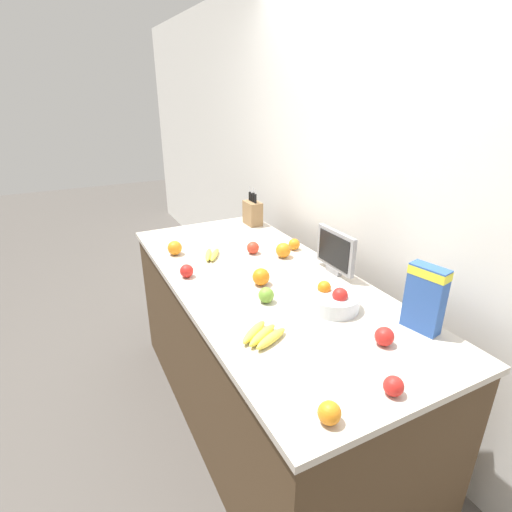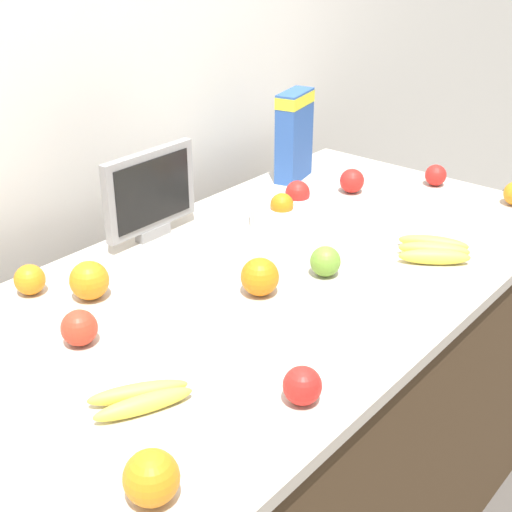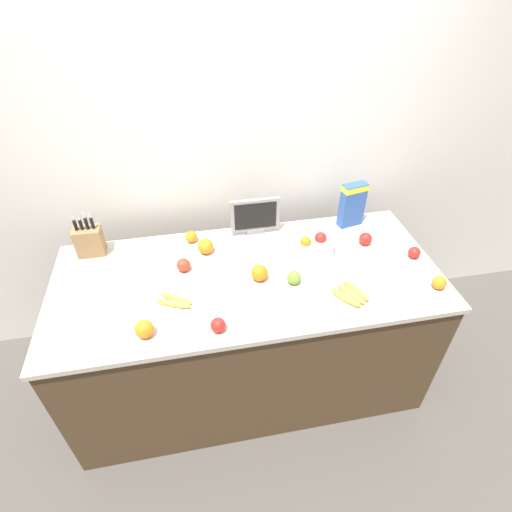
{
  "view_description": "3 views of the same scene",
  "coord_description": "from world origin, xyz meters",
  "px_view_note": "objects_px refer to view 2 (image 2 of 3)",
  "views": [
    {
      "loc": [
        1.67,
        -0.89,
        1.85
      ],
      "look_at": [
        -0.1,
        0.0,
        1.01
      ],
      "focal_mm": 28.0,
      "sensor_mm": 36.0,
      "label": 1
    },
    {
      "loc": [
        -1.04,
        -0.95,
        1.73
      ],
      "look_at": [
        0.07,
        -0.02,
        1.01
      ],
      "focal_mm": 50.0,
      "sensor_mm": 36.0,
      "label": 2
    },
    {
      "loc": [
        -0.26,
        -1.59,
        2.36
      ],
      "look_at": [
        0.05,
        0.03,
        1.02
      ],
      "focal_mm": 28.0,
      "sensor_mm": 36.0,
      "label": 3
    }
  ],
  "objects_px": {
    "cereal_box": "(294,132)",
    "orange_front_left": "(151,478)",
    "small_monitor": "(151,192)",
    "apple_near_bananas": "(325,261)",
    "apple_front": "(302,386)",
    "orange_back_center": "(260,277)",
    "apple_middle": "(436,175)",
    "orange_mid_right": "(89,280)",
    "fruit_bowl": "(291,211)",
    "banana_bunch_left": "(141,398)",
    "apple_rightmost": "(352,181)",
    "orange_front_right": "(30,280)",
    "banana_bunch_right": "(434,250)",
    "apple_by_knife_block": "(79,328)"
  },
  "relations": [
    {
      "from": "banana_bunch_right",
      "to": "orange_front_right",
      "type": "xyz_separation_m",
      "value": [
        -0.76,
        0.62,
        0.02
      ]
    },
    {
      "from": "small_monitor",
      "to": "apple_front",
      "type": "xyz_separation_m",
      "value": [
        -0.31,
        -0.72,
        -0.09
      ]
    },
    {
      "from": "orange_back_center",
      "to": "apple_middle",
      "type": "bearing_deg",
      "value": 1.22
    },
    {
      "from": "apple_near_bananas",
      "to": "apple_rightmost",
      "type": "distance_m",
      "value": 0.56
    },
    {
      "from": "small_monitor",
      "to": "banana_bunch_right",
      "type": "height_order",
      "value": "small_monitor"
    },
    {
      "from": "apple_middle",
      "to": "apple_rightmost",
      "type": "height_order",
      "value": "apple_rightmost"
    },
    {
      "from": "apple_near_bananas",
      "to": "orange_mid_right",
      "type": "bearing_deg",
      "value": 141.3
    },
    {
      "from": "banana_bunch_left",
      "to": "apple_near_bananas",
      "type": "height_order",
      "value": "apple_near_bananas"
    },
    {
      "from": "orange_mid_right",
      "to": "small_monitor",
      "type": "bearing_deg",
      "value": 22.76
    },
    {
      "from": "banana_bunch_right",
      "to": "orange_front_right",
      "type": "height_order",
      "value": "orange_front_right"
    },
    {
      "from": "apple_front",
      "to": "orange_back_center",
      "type": "height_order",
      "value": "orange_back_center"
    },
    {
      "from": "small_monitor",
      "to": "apple_middle",
      "type": "bearing_deg",
      "value": -25.22
    },
    {
      "from": "banana_bunch_left",
      "to": "apple_rightmost",
      "type": "xyz_separation_m",
      "value": [
        1.12,
        0.28,
        0.02
      ]
    },
    {
      "from": "orange_front_left",
      "to": "orange_back_center",
      "type": "bearing_deg",
      "value": 25.22
    },
    {
      "from": "banana_bunch_right",
      "to": "apple_middle",
      "type": "bearing_deg",
      "value": 26.75
    },
    {
      "from": "cereal_box",
      "to": "apple_rightmost",
      "type": "xyz_separation_m",
      "value": [
        0.02,
        -0.21,
        -0.12
      ]
    },
    {
      "from": "cereal_box",
      "to": "apple_near_bananas",
      "type": "distance_m",
      "value": 0.68
    },
    {
      "from": "apple_middle",
      "to": "apple_front",
      "type": "xyz_separation_m",
      "value": [
        -1.15,
        -0.33,
        0.0
      ]
    },
    {
      "from": "orange_back_center",
      "to": "fruit_bowl",
      "type": "bearing_deg",
      "value": 27.12
    },
    {
      "from": "banana_bunch_left",
      "to": "apple_by_knife_block",
      "type": "distance_m",
      "value": 0.25
    },
    {
      "from": "apple_front",
      "to": "apple_middle",
      "type": "bearing_deg",
      "value": 15.91
    },
    {
      "from": "cereal_box",
      "to": "apple_front",
      "type": "xyz_separation_m",
      "value": [
        -0.91,
        -0.71,
        -0.12
      ]
    },
    {
      "from": "apple_near_bananas",
      "to": "small_monitor",
      "type": "bearing_deg",
      "value": 103.69
    },
    {
      "from": "small_monitor",
      "to": "apple_front",
      "type": "bearing_deg",
      "value": -113.23
    },
    {
      "from": "orange_mid_right",
      "to": "orange_front_left",
      "type": "xyz_separation_m",
      "value": [
        -0.33,
        -0.56,
        -0.0
      ]
    },
    {
      "from": "small_monitor",
      "to": "cereal_box",
      "type": "distance_m",
      "value": 0.6
    },
    {
      "from": "fruit_bowl",
      "to": "banana_bunch_left",
      "type": "height_order",
      "value": "fruit_bowl"
    },
    {
      "from": "banana_bunch_right",
      "to": "banana_bunch_left",
      "type": "bearing_deg",
      "value": 172.22
    },
    {
      "from": "apple_middle",
      "to": "orange_mid_right",
      "type": "relative_size",
      "value": 0.75
    },
    {
      "from": "small_monitor",
      "to": "orange_front_right",
      "type": "relative_size",
      "value": 4.16
    },
    {
      "from": "banana_bunch_left",
      "to": "orange_back_center",
      "type": "distance_m",
      "value": 0.46
    },
    {
      "from": "apple_front",
      "to": "cereal_box",
      "type": "bearing_deg",
      "value": 37.9
    },
    {
      "from": "banana_bunch_left",
      "to": "apple_near_bananas",
      "type": "relative_size",
      "value": 2.59
    },
    {
      "from": "fruit_bowl",
      "to": "orange_mid_right",
      "type": "bearing_deg",
      "value": 170.84
    },
    {
      "from": "cereal_box",
      "to": "banana_bunch_right",
      "type": "xyz_separation_m",
      "value": [
        -0.23,
        -0.62,
        -0.14
      ]
    },
    {
      "from": "apple_by_knife_block",
      "to": "orange_front_right",
      "type": "distance_m",
      "value": 0.26
    },
    {
      "from": "fruit_bowl",
      "to": "apple_by_knife_block",
      "type": "xyz_separation_m",
      "value": [
        -0.75,
        -0.03,
        -0.0
      ]
    },
    {
      "from": "cereal_box",
      "to": "banana_bunch_left",
      "type": "distance_m",
      "value": 1.22
    },
    {
      "from": "apple_rightmost",
      "to": "orange_mid_right",
      "type": "distance_m",
      "value": 0.94
    },
    {
      "from": "orange_front_right",
      "to": "orange_front_left",
      "type": "relative_size",
      "value": 0.82
    },
    {
      "from": "apple_rightmost",
      "to": "orange_back_center",
      "type": "relative_size",
      "value": 0.85
    },
    {
      "from": "banana_bunch_right",
      "to": "orange_front_left",
      "type": "xyz_separation_m",
      "value": [
        -1.02,
        -0.06,
        0.02
      ]
    },
    {
      "from": "cereal_box",
      "to": "orange_front_left",
      "type": "xyz_separation_m",
      "value": [
        -1.24,
        -0.68,
        -0.11
      ]
    },
    {
      "from": "fruit_bowl",
      "to": "banana_bunch_left",
      "type": "distance_m",
      "value": 0.85
    },
    {
      "from": "small_monitor",
      "to": "banana_bunch_right",
      "type": "distance_m",
      "value": 0.74
    },
    {
      "from": "fruit_bowl",
      "to": "banana_bunch_left",
      "type": "bearing_deg",
      "value": -160.87
    },
    {
      "from": "apple_middle",
      "to": "apple_near_bananas",
      "type": "relative_size",
      "value": 0.91
    },
    {
      "from": "cereal_box",
      "to": "apple_middle",
      "type": "relative_size",
      "value": 4.22
    },
    {
      "from": "banana_bunch_left",
      "to": "apple_near_bananas",
      "type": "distance_m",
      "value": 0.62
    },
    {
      "from": "cereal_box",
      "to": "apple_rightmost",
      "type": "distance_m",
      "value": 0.24
    }
  ]
}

